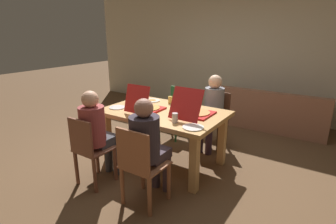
# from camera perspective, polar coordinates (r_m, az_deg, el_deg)

# --- Properties ---
(ground_plane) EXTENTS (20.00, 20.00, 0.00)m
(ground_plane) POSITION_cam_1_polar(r_m,az_deg,el_deg) (3.88, -0.83, -10.68)
(ground_plane) COLOR brown
(back_wall) EXTENTS (7.96, 0.12, 2.77)m
(back_wall) POSITION_cam_1_polar(r_m,az_deg,el_deg) (6.06, 15.23, 12.68)
(back_wall) COLOR beige
(back_wall) RESTS_ON ground
(dining_table) EXTENTS (1.62, 1.04, 0.77)m
(dining_table) POSITION_cam_1_polar(r_m,az_deg,el_deg) (3.61, -0.88, -1.42)
(dining_table) COLOR tan
(dining_table) RESTS_ON ground
(chair_0) EXTENTS (0.43, 0.41, 0.90)m
(chair_0) POSITION_cam_1_polar(r_m,az_deg,el_deg) (2.81, -5.98, -11.25)
(chair_0) COLOR #9C5D3C
(chair_0) RESTS_ON ground
(person_0) EXTENTS (0.32, 0.50, 1.18)m
(person_0) POSITION_cam_1_polar(r_m,az_deg,el_deg) (2.82, -4.31, -6.52)
(person_0) COLOR #44363F
(person_0) RESTS_ON ground
(chair_1) EXTENTS (0.40, 0.39, 0.87)m
(chair_1) POSITION_cam_1_polar(r_m,az_deg,el_deg) (4.32, 10.13, -1.24)
(chair_1) COLOR brown
(chair_1) RESTS_ON ground
(person_1) EXTENTS (0.30, 0.49, 1.17)m
(person_1) POSITION_cam_1_polar(r_m,az_deg,el_deg) (4.13, 9.53, 1.13)
(person_1) COLOR #3F2C40
(person_1) RESTS_ON ground
(chair_2) EXTENTS (0.39, 0.39, 0.87)m
(chair_2) POSITION_cam_1_polar(r_m,az_deg,el_deg) (3.29, -16.51, -7.85)
(chair_2) COLOR brown
(chair_2) RESTS_ON ground
(person_2) EXTENTS (0.30, 0.48, 1.16)m
(person_2) POSITION_cam_1_polar(r_m,az_deg,el_deg) (3.28, -15.11, -3.68)
(person_2) COLOR #3E3F44
(person_2) RESTS_ON ground
(chair_3) EXTENTS (0.39, 0.45, 0.86)m
(chair_3) POSITION_cam_1_polar(r_m,az_deg,el_deg) (4.66, 1.78, 0.71)
(chair_3) COLOR #2C6938
(chair_3) RESTS_ON ground
(pizza_box_0) EXTENTS (0.40, 0.57, 0.39)m
(pizza_box_0) POSITION_cam_1_polar(r_m,az_deg,el_deg) (3.39, 5.68, 0.14)
(pizza_box_0) COLOR red
(pizza_box_0) RESTS_ON dining_table
(pizza_box_1) EXTENTS (0.37, 0.47, 0.38)m
(pizza_box_1) POSITION_cam_1_polar(r_m,az_deg,el_deg) (3.59, -4.74, 1.10)
(pizza_box_1) COLOR red
(pizza_box_1) RESTS_ON dining_table
(plate_0) EXTENTS (0.25, 0.25, 0.03)m
(plate_0) POSITION_cam_1_polar(r_m,az_deg,el_deg) (4.08, -3.48, 2.53)
(plate_0) COLOR white
(plate_0) RESTS_ON dining_table
(plate_1) EXTENTS (0.24, 0.24, 0.01)m
(plate_1) POSITION_cam_1_polar(r_m,az_deg,el_deg) (2.98, 5.43, -3.30)
(plate_1) COLOR white
(plate_1) RESTS_ON dining_table
(plate_2) EXTENTS (0.23, 0.23, 0.01)m
(plate_2) POSITION_cam_1_polar(r_m,az_deg,el_deg) (3.78, -10.83, 0.99)
(plate_2) COLOR white
(plate_2) RESTS_ON dining_table
(drinking_glass_0) EXTENTS (0.08, 0.08, 0.15)m
(drinking_glass_0) POSITION_cam_1_polar(r_m,az_deg,el_deg) (4.01, -7.16, 3.09)
(drinking_glass_0) COLOR #B94526
(drinking_glass_0) RESTS_ON dining_table
(drinking_glass_1) EXTENTS (0.07, 0.07, 0.12)m
(drinking_glass_1) POSITION_cam_1_polar(r_m,az_deg,el_deg) (3.12, 1.51, -1.27)
(drinking_glass_1) COLOR silver
(drinking_glass_1) RESTS_ON dining_table
(drinking_glass_2) EXTENTS (0.06, 0.06, 0.11)m
(drinking_glass_2) POSITION_cam_1_polar(r_m,az_deg,el_deg) (3.93, 0.49, 2.63)
(drinking_glass_2) COLOR #D9C059
(drinking_glass_2) RESTS_ON dining_table
(couch) EXTENTS (2.04, 0.77, 0.75)m
(couch) POSITION_cam_1_polar(r_m,az_deg,el_deg) (5.45, 21.01, -0.26)
(couch) COLOR #9D654C
(couch) RESTS_ON ground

